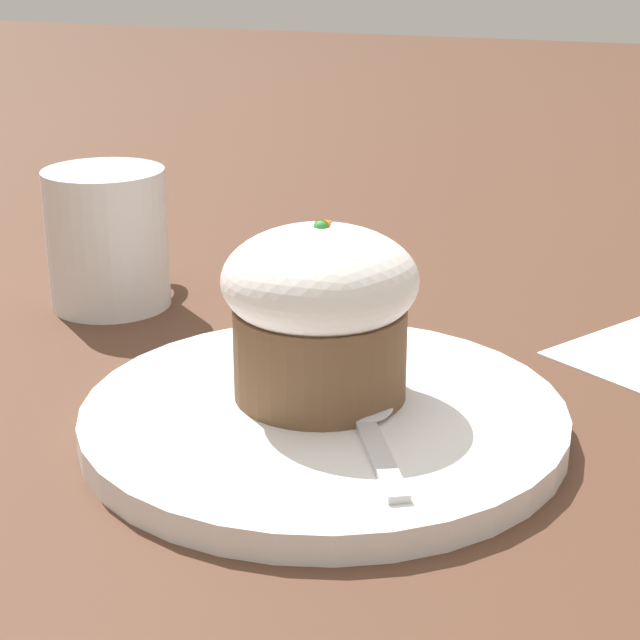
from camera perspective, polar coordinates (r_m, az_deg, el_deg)
The scene contains 5 objects.
ground_plane at distance 0.56m, azimuth 0.20°, elevation -5.96°, with size 4.00×4.00×0.00m, color #513323.
dessert_plate at distance 0.55m, azimuth 0.21°, elevation -5.26°, with size 0.25×0.25×0.02m.
carrot_cake at distance 0.54m, azimuth 0.00°, elevation 0.55°, with size 0.10×0.10×0.09m.
spoon at distance 0.53m, azimuth 2.31°, elevation -5.16°, with size 0.11×0.08×0.01m.
coffee_cup at distance 0.74m, azimuth -11.18°, elevation 4.33°, with size 0.11×0.08×0.09m.
Camera 1 is at (-0.47, -0.18, 0.25)m, focal length 60.00 mm.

